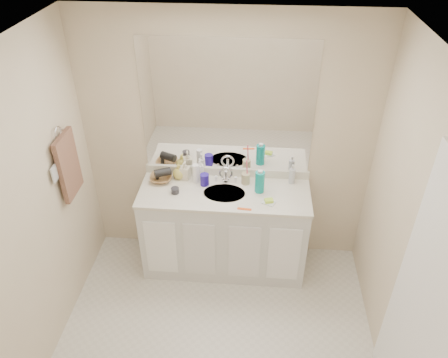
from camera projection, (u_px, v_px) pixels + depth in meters
name	position (u px, v px, depth m)	size (l,w,h in m)	color
floor	(214.00, 354.00, 3.52)	(2.60, 2.60, 0.00)	silver
ceiling	(208.00, 65.00, 2.16)	(2.60, 2.60, 0.02)	white
wall_back	(227.00, 145.00, 3.91)	(2.60, 0.02, 2.40)	beige
wall_left	(19.00, 233.00, 2.93)	(0.02, 2.60, 2.40)	beige
wall_right	(416.00, 256.00, 2.75)	(0.02, 2.60, 2.40)	beige
vanity_cabinet	(224.00, 230.00, 4.12)	(1.50, 0.55, 0.85)	silver
countertop	(224.00, 193.00, 3.87)	(1.52, 0.57, 0.03)	silver
backsplash	(227.00, 172.00, 4.05)	(1.52, 0.03, 0.08)	silver
sink_basin	(224.00, 194.00, 3.85)	(0.37, 0.37, 0.02)	beige
faucet	(226.00, 176.00, 3.96)	(0.02, 0.02, 0.11)	silver
mirror	(227.00, 108.00, 3.70)	(1.48, 0.01, 1.20)	white
blue_mug	(205.00, 180.00, 3.92)	(0.08, 0.08, 0.11)	#271699
tan_cup	(246.00, 178.00, 3.94)	(0.08, 0.08, 0.10)	#C0B388
toothbrush	(247.00, 169.00, 3.89)	(0.01, 0.01, 0.21)	#E53C5F
mouthwash_bottle	(260.00, 182.00, 3.81)	(0.08, 0.08, 0.20)	#0C9893
clear_pump_bottle	(292.00, 176.00, 3.94)	(0.06, 0.06, 0.15)	silver
soap_dish	(269.00, 202.00, 3.72)	(0.10, 0.08, 0.01)	white
green_soap	(269.00, 201.00, 3.71)	(0.07, 0.05, 0.03)	#B4E136
orange_comb	(244.00, 209.00, 3.65)	(0.12, 0.02, 0.00)	#EE5619
dark_jar	(175.00, 190.00, 3.84)	(0.07, 0.07, 0.05)	#2B2A30
extra_white_bottle	(196.00, 173.00, 3.94)	(0.06, 0.06, 0.18)	white
soap_bottle_white	(200.00, 169.00, 4.00)	(0.07, 0.07, 0.18)	white
soap_bottle_cream	(185.00, 170.00, 3.99)	(0.08, 0.08, 0.18)	beige
soap_bottle_yellow	(179.00, 171.00, 4.00)	(0.12, 0.12, 0.15)	#CCBE4F
wicker_basket	(161.00, 178.00, 3.99)	(0.20, 0.20, 0.05)	#9D6F3F
hair_dryer	(163.00, 172.00, 3.95)	(0.07, 0.07, 0.15)	black
towel_ring	(58.00, 133.00, 3.36)	(0.11, 0.11, 0.01)	silver
hand_towel	(68.00, 165.00, 3.53)	(0.04, 0.32, 0.55)	brown
switch_plate	(54.00, 174.00, 3.34)	(0.01, 0.09, 0.13)	silver
door	(420.00, 315.00, 2.62)	(0.02, 0.82, 2.00)	white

